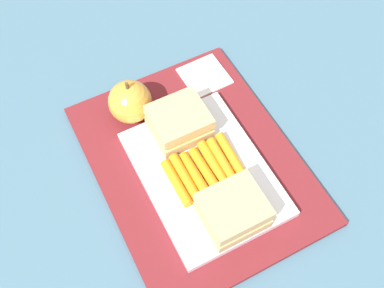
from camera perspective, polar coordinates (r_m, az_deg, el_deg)
The scene contains 8 objects.
ground_plane at distance 0.69m, azimuth 0.48°, elevation -2.60°, with size 2.40×2.40×0.00m, color #42667A.
lunchbag_mat at distance 0.68m, azimuth 0.49°, elevation -2.40°, with size 0.36×0.28×0.01m, color maroon.
food_tray at distance 0.66m, azimuth 1.50°, elevation -3.62°, with size 0.23×0.17×0.01m, color white.
sandwich_half_left at distance 0.61m, azimuth 5.07°, elevation -8.16°, with size 0.07×0.08×0.04m.
sandwich_half_right at distance 0.67m, azimuth -1.59°, elevation 2.70°, with size 0.07×0.08×0.04m.
carrot_sticks_bundle at distance 0.65m, azimuth 1.51°, elevation -3.13°, with size 0.08×0.10×0.02m.
apple at distance 0.70m, azimuth -7.61°, elevation 5.17°, with size 0.07×0.07×0.08m.
paper_napkin at distance 0.77m, azimuth 1.55°, elevation 8.36°, with size 0.07×0.07×0.00m, color white.
Camera 1 is at (-0.29, 0.16, 0.60)m, focal length 43.40 mm.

